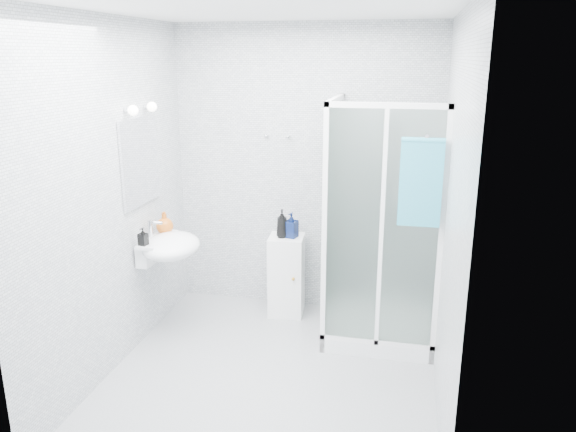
% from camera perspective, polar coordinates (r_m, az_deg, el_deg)
% --- Properties ---
extents(room, '(2.40, 2.60, 2.60)m').
position_cam_1_polar(room, '(3.88, -1.84, 0.78)').
color(room, silver).
rests_on(room, ground).
extents(shower_enclosure, '(0.90, 0.95, 2.00)m').
position_cam_1_polar(shower_enclosure, '(4.78, 8.42, -7.22)').
color(shower_enclosure, white).
rests_on(shower_enclosure, ground).
extents(wall_basin, '(0.46, 0.56, 0.35)m').
position_cam_1_polar(wall_basin, '(4.75, -12.05, -3.04)').
color(wall_basin, white).
rests_on(wall_basin, ground).
extents(mirror, '(0.02, 0.60, 0.70)m').
position_cam_1_polar(mirror, '(4.66, -14.79, 5.37)').
color(mirror, white).
rests_on(mirror, room).
extents(vanity_lights, '(0.10, 0.40, 0.08)m').
position_cam_1_polar(vanity_lights, '(4.58, -14.60, 10.53)').
color(vanity_lights, silver).
rests_on(vanity_lights, room).
extents(wall_hooks, '(0.23, 0.06, 0.03)m').
position_cam_1_polar(wall_hooks, '(5.07, -1.12, 8.09)').
color(wall_hooks, silver).
rests_on(wall_hooks, room).
extents(storage_cabinet, '(0.33, 0.35, 0.75)m').
position_cam_1_polar(storage_cabinet, '(5.18, -0.17, -6.04)').
color(storage_cabinet, white).
rests_on(storage_cabinet, ground).
extents(hand_towel, '(0.30, 0.04, 0.64)m').
position_cam_1_polar(hand_towel, '(4.08, 13.34, 3.52)').
color(hand_towel, teal).
rests_on(hand_towel, shower_enclosure).
extents(shampoo_bottle_a, '(0.11, 0.11, 0.26)m').
position_cam_1_polar(shampoo_bottle_a, '(4.99, -0.62, -0.78)').
color(shampoo_bottle_a, black).
rests_on(shampoo_bottle_a, storage_cabinet).
extents(shampoo_bottle_b, '(0.13, 0.13, 0.23)m').
position_cam_1_polar(shampoo_bottle_b, '(5.00, 0.34, -0.94)').
color(shampoo_bottle_b, '#0A1740').
rests_on(shampoo_bottle_b, storage_cabinet).
extents(soap_dispenser_orange, '(0.15, 0.15, 0.19)m').
position_cam_1_polar(soap_dispenser_orange, '(4.86, -12.43, -0.66)').
color(soap_dispenser_orange, '#B65615').
rests_on(soap_dispenser_orange, wall_basin).
extents(soap_dispenser_black, '(0.08, 0.08, 0.14)m').
position_cam_1_polar(soap_dispenser_black, '(4.60, -14.52, -2.04)').
color(soap_dispenser_black, black).
rests_on(soap_dispenser_black, wall_basin).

